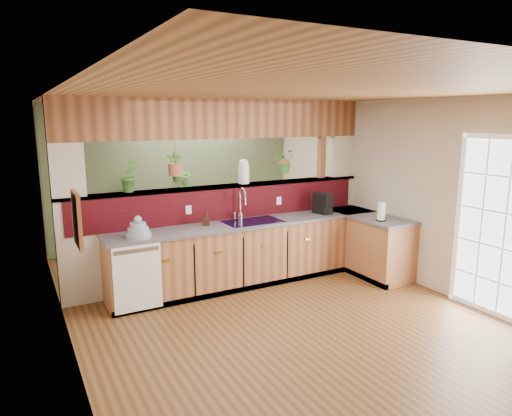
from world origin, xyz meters
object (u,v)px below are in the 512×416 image
glass_jar (244,171)px  dish_stack (138,231)px  shelving_console (161,222)px  soap_dispenser (206,218)px  coffee_maker (323,204)px  paper_towel (381,212)px  faucet (241,203)px

glass_jar → dish_stack: bearing=-164.0°
shelving_console → soap_dispenser: bearing=-88.2°
coffee_maker → glass_jar: (-1.14, 0.42, 0.52)m
paper_towel → glass_jar: size_ratio=0.80×
faucet → dish_stack: faucet is taller
shelving_console → faucet: bearing=-73.2°
dish_stack → coffee_maker: size_ratio=0.97×
dish_stack → soap_dispenser: bearing=11.5°
dish_stack → paper_towel: bearing=-12.6°
dish_stack → coffee_maker: (2.84, 0.07, 0.06)m
dish_stack → paper_towel: size_ratio=1.08×
paper_towel → glass_jar: 2.06m
faucet → soap_dispenser: size_ratio=2.44×
faucet → dish_stack: (-1.54, -0.27, -0.17)m
shelving_console → paper_towel: bearing=-51.7°
faucet → shelving_console: size_ratio=0.36×
paper_towel → shelving_console: size_ratio=0.22×
dish_stack → coffee_maker: coffee_maker is taller
glass_jar → shelving_console: (-0.71, 1.90, -1.07)m
dish_stack → glass_jar: bearing=16.0°
paper_towel → shelving_console: (-2.28, 3.11, -0.53)m
soap_dispenser → coffee_maker: bearing=-3.9°
coffee_maker → glass_jar: size_ratio=0.89×
dish_stack → paper_towel: (3.27, -0.73, 0.05)m
coffee_maker → paper_towel: size_ratio=1.11×
shelving_console → coffee_maker: bearing=-49.2°
faucet → paper_towel: bearing=-30.0°
dish_stack → coffee_maker: bearing=1.4°
paper_towel → faucet: bearing=150.0°
coffee_maker → paper_towel: 0.91m
paper_towel → shelving_console: bearing=126.2°
soap_dispenser → paper_towel: size_ratio=0.67×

